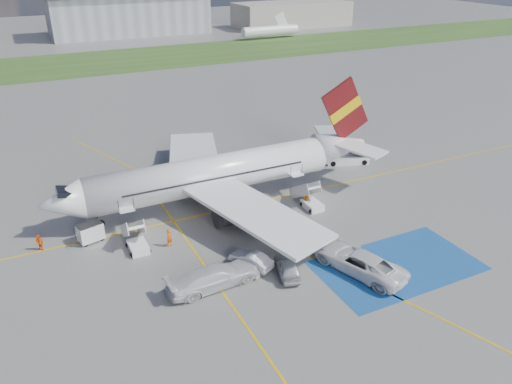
% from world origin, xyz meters
% --- Properties ---
extents(ground, '(400.00, 400.00, 0.00)m').
position_xyz_m(ground, '(0.00, 0.00, 0.00)').
color(ground, '#60605E').
rests_on(ground, ground).
extents(grass_strip, '(400.00, 30.00, 0.01)m').
position_xyz_m(grass_strip, '(0.00, 95.00, 0.01)').
color(grass_strip, '#2D4C1E').
rests_on(grass_strip, ground).
extents(taxiway_line_main, '(120.00, 0.20, 0.01)m').
position_xyz_m(taxiway_line_main, '(0.00, 12.00, 0.01)').
color(taxiway_line_main, gold).
rests_on(taxiway_line_main, ground).
extents(taxiway_line_cross, '(0.20, 60.00, 0.01)m').
position_xyz_m(taxiway_line_cross, '(-5.00, -10.00, 0.01)').
color(taxiway_line_cross, gold).
rests_on(taxiway_line_cross, ground).
extents(taxiway_line_diag, '(20.71, 56.45, 0.01)m').
position_xyz_m(taxiway_line_diag, '(0.00, 12.00, 0.01)').
color(taxiway_line_diag, gold).
rests_on(taxiway_line_diag, ground).
extents(staging_box, '(14.00, 8.00, 0.01)m').
position_xyz_m(staging_box, '(10.00, -4.00, 0.01)').
color(staging_box, navy).
rests_on(staging_box, ground).
extents(terminal_centre, '(48.00, 18.00, 12.00)m').
position_xyz_m(terminal_centre, '(20.00, 135.00, 6.00)').
color(terminal_centre, gray).
rests_on(terminal_centre, ground).
extents(terminal_east, '(40.00, 16.00, 8.00)m').
position_xyz_m(terminal_east, '(75.00, 128.00, 4.00)').
color(terminal_east, '#9E9688').
rests_on(terminal_east, ground).
extents(airliner, '(36.81, 32.95, 11.92)m').
position_xyz_m(airliner, '(1.51, 14.00, 3.39)').
color(airliner, white).
rests_on(airliner, ground).
extents(airstairs_fwd, '(1.90, 5.20, 3.60)m').
position_xyz_m(airstairs_fwd, '(-9.50, 8.70, 0.62)').
color(airstairs_fwd, white).
rests_on(airstairs_fwd, ground).
extents(airstairs_aft, '(1.90, 5.20, 3.60)m').
position_xyz_m(airstairs_aft, '(9.00, 8.70, 0.62)').
color(airstairs_aft, white).
rests_on(airstairs_aft, ground).
extents(gpu_cart, '(2.48, 1.90, 1.85)m').
position_xyz_m(gpu_cart, '(-13.04, 11.79, 0.83)').
color(gpu_cart, white).
rests_on(gpu_cart, ground).
extents(belt_loader, '(5.99, 3.64, 1.73)m').
position_xyz_m(belt_loader, '(19.56, 16.84, 0.43)').
color(belt_loader, white).
rests_on(belt_loader, ground).
extents(car_silver_a, '(2.81, 4.51, 1.43)m').
position_xyz_m(car_silver_a, '(0.85, -0.87, 0.72)').
color(car_silver_a, '#ABADB2').
rests_on(car_silver_a, ground).
extents(car_silver_b, '(3.09, 4.22, 1.33)m').
position_xyz_m(car_silver_b, '(-1.40, 1.51, 0.66)').
color(car_silver_b, silver).
rests_on(car_silver_b, ground).
extents(van_white_a, '(4.92, 7.17, 2.46)m').
position_xyz_m(van_white_a, '(6.45, -3.02, 1.23)').
color(van_white_a, silver).
rests_on(van_white_a, ground).
extents(van_white_b, '(6.15, 2.86, 2.35)m').
position_xyz_m(van_white_b, '(-5.26, 0.27, 1.17)').
color(van_white_b, silver).
rests_on(van_white_b, ground).
extents(crew_fwd, '(0.76, 0.68, 1.76)m').
position_xyz_m(crew_fwd, '(-6.71, 7.72, 0.88)').
color(crew_fwd, '#DE5A0B').
rests_on(crew_fwd, ground).
extents(crew_nose, '(0.98, 1.00, 1.63)m').
position_xyz_m(crew_nose, '(-17.46, 12.14, 0.81)').
color(crew_nose, '#E9580C').
rests_on(crew_nose, ground).
extents(crew_aft, '(0.63, 1.04, 1.66)m').
position_xyz_m(crew_aft, '(8.71, 8.99, 0.83)').
color(crew_aft, orange).
rests_on(crew_aft, ground).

